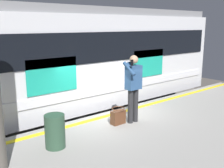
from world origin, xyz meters
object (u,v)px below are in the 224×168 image
at_px(passenger, 133,83).
at_px(trash_bin, 55,131).
at_px(handbag, 118,117).
at_px(train_carriage, 82,56).

distance_m(passenger, trash_bin, 2.39).
bearing_deg(passenger, handbag, -18.63).
height_order(train_carriage, handbag, train_carriage).
bearing_deg(passenger, train_carriage, -97.30).
distance_m(train_carriage, trash_bin, 4.21).
relative_size(train_carriage, trash_bin, 14.84).
distance_m(passenger, handbag, 0.95).
xyz_separation_m(handbag, trash_bin, (1.89, 0.19, 0.16)).
xyz_separation_m(train_carriage, trash_bin, (2.67, 3.07, -1.09)).
xyz_separation_m(train_carriage, handbag, (0.78, 2.88, -1.25)).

